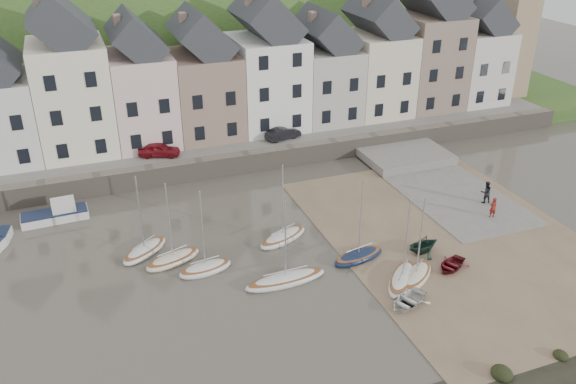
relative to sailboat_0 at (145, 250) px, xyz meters
name	(u,v)px	position (x,y,z in m)	size (l,w,h in m)	color
ground	(319,268)	(10.87, -6.06, -0.27)	(160.00, 160.00, 0.00)	#454136
quay_land	(207,113)	(10.87, 25.94, 0.48)	(90.00, 30.00, 1.50)	#2F5220
quay_street	(235,142)	(10.87, 14.44, 1.28)	(70.00, 7.00, 0.10)	slate
seawall	(246,162)	(10.87, 10.94, 0.63)	(70.00, 1.20, 1.80)	slate
beach	(455,238)	(21.87, -6.06, -0.24)	(18.00, 26.00, 0.06)	brown
slipway	(440,185)	(25.87, 1.94, -0.21)	(8.00, 18.00, 0.12)	slate
hillside	(144,172)	(5.87, 53.94, -18.26)	(134.40, 84.00, 84.00)	#2F5220
townhouse_terrace	(240,72)	(12.63, 17.94, 7.06)	(61.05, 8.00, 13.93)	silver
church_spire	(519,12)	(45.42, 17.94, 10.79)	(4.00, 4.00, 18.00)	#997F60
sailboat_0	(145,250)	(0.00, 0.00, 0.00)	(4.12, 3.77, 6.32)	silver
sailboat_1	(205,268)	(3.51, -3.73, 0.00)	(3.92, 2.05, 6.32)	silver
sailboat_2	(173,259)	(1.66, -1.84, 0.00)	(4.38, 2.78, 6.32)	beige
sailboat_3	(283,237)	(9.82, -1.77, 0.00)	(4.56, 3.12, 6.32)	silver
sailboat_4	(286,279)	(8.13, -6.86, -0.01)	(5.70, 1.71, 6.32)	silver
sailboat_5	(358,256)	(13.88, -6.03, 0.00)	(4.29, 2.28, 6.32)	#121D39
sailboat_6	(402,278)	(15.37, -9.48, 0.00)	(4.21, 4.30, 6.32)	silver
sailboat_7	(416,276)	(16.37, -9.54, 0.00)	(4.13, 3.67, 6.32)	beige
motorboat_2	(57,213)	(-5.67, 7.35, 0.32)	(5.05, 1.96, 1.70)	silver
rowboat_white	(408,301)	(14.37, -11.81, 0.10)	(2.13, 2.98, 0.62)	silver
rowboat_green	(423,244)	(18.53, -6.93, 0.47)	(2.20, 2.55, 1.34)	#142D23
rowboat_red	(451,265)	(19.24, -9.36, 0.07)	(1.92, 2.68, 0.56)	maroon
person_red	(493,207)	(26.40, -4.45, 0.70)	(0.61, 0.40, 1.68)	maroon
person_dark	(486,192)	(27.41, -2.21, 0.80)	(0.92, 0.72, 1.89)	black
car_left	(159,150)	(3.49, 13.44, 1.97)	(1.49, 3.71, 1.26)	maroon
car_right	(283,133)	(15.45, 13.44, 1.92)	(1.24, 3.55, 1.17)	black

